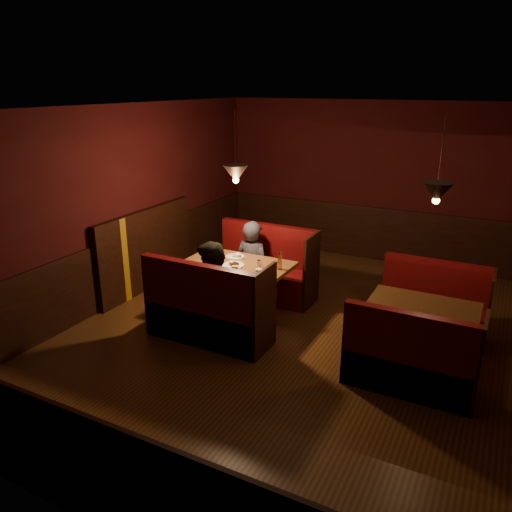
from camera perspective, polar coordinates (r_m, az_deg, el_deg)
The scene contains 9 objects.
room at distance 6.40m, azimuth 3.84°, elevation -0.21°, with size 6.02×7.02×2.92m.
main_table at distance 7.01m, azimuth -2.08°, elevation -2.25°, with size 1.48×0.90×1.04m.
main_bench_far at distance 7.78m, azimuth 1.11°, elevation -2.04°, with size 1.63×0.58×1.11m.
main_bench_near at distance 6.44m, azimuth -5.61°, elevation -6.85°, with size 1.63×0.58×1.11m.
second_table at distance 6.26m, azimuth 18.40°, elevation -6.90°, with size 1.25×0.80×0.71m.
second_bench_far at distance 7.02m, azimuth 19.51°, elevation -6.02°, with size 1.38×0.52×0.99m.
second_bench_near at distance 5.69m, azimuth 17.14°, elevation -11.87°, with size 1.38×0.52×0.99m.
diner_a at distance 7.49m, azimuth -0.39°, elevation 0.72°, with size 0.58×0.38×1.60m, color #282831.
diner_b at distance 6.40m, azimuth -4.91°, elevation -2.53°, with size 0.79×0.61×1.62m, color black.
Camera 1 is at (2.11, -5.50, 3.17)m, focal length 35.00 mm.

